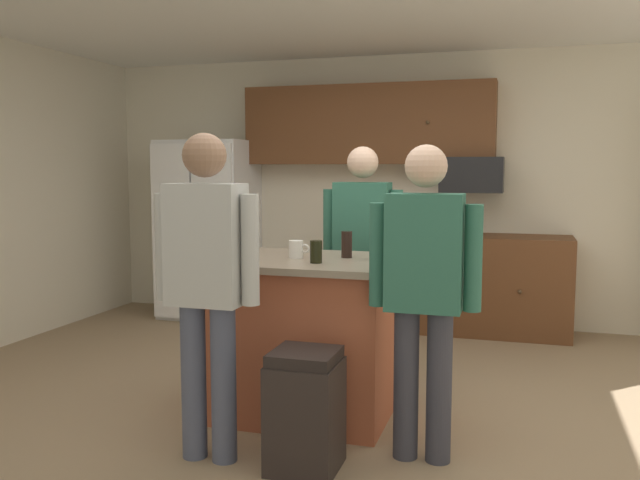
# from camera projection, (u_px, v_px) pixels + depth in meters

# --- Properties ---
(floor) EXTENTS (7.04, 7.04, 0.00)m
(floor) POSITION_uv_depth(u_px,v_px,m) (335.00, 419.00, 4.05)
(floor) COLOR #937A5B
(floor) RESTS_ON ground
(back_wall) EXTENTS (6.40, 0.10, 2.60)m
(back_wall) POSITION_uv_depth(u_px,v_px,m) (411.00, 190.00, 6.57)
(back_wall) COLOR beige
(back_wall) RESTS_ON ground
(cabinet_run_upper) EXTENTS (2.40, 0.38, 0.75)m
(cabinet_run_upper) POSITION_uv_depth(u_px,v_px,m) (368.00, 125.00, 6.43)
(cabinet_run_upper) COLOR brown
(cabinet_run_lower) EXTENTS (1.80, 0.63, 0.90)m
(cabinet_run_lower) POSITION_uv_depth(u_px,v_px,m) (469.00, 283.00, 6.19)
(cabinet_run_lower) COLOR brown
(cabinet_run_lower) RESTS_ON ground
(refrigerator) EXTENTS (0.88, 0.76, 1.78)m
(refrigerator) POSITION_uv_depth(u_px,v_px,m) (208.00, 229.00, 6.80)
(refrigerator) COLOR white
(refrigerator) RESTS_ON ground
(microwave_over_range) EXTENTS (0.56, 0.40, 0.32)m
(microwave_over_range) POSITION_uv_depth(u_px,v_px,m) (472.00, 175.00, 6.10)
(microwave_over_range) COLOR black
(kitchen_island) EXTENTS (1.16, 0.87, 0.97)m
(kitchen_island) POSITION_uv_depth(u_px,v_px,m) (306.00, 336.00, 4.08)
(kitchen_island) COLOR #AD5638
(kitchen_island) RESTS_ON ground
(person_guest_left) EXTENTS (0.57, 0.22, 1.66)m
(person_guest_left) POSITION_uv_depth(u_px,v_px,m) (362.00, 247.00, 4.71)
(person_guest_left) COLOR #383842
(person_guest_left) RESTS_ON ground
(person_guest_by_door) EXTENTS (0.57, 0.22, 1.68)m
(person_guest_by_door) POSITION_uv_depth(u_px,v_px,m) (207.00, 274.00, 3.39)
(person_guest_by_door) COLOR #4C5166
(person_guest_by_door) RESTS_ON ground
(person_elder_center) EXTENTS (0.57, 0.22, 1.63)m
(person_elder_center) POSITION_uv_depth(u_px,v_px,m) (424.00, 282.00, 3.39)
(person_elder_center) COLOR #383842
(person_elder_center) RESTS_ON ground
(glass_short_whisky) EXTENTS (0.07, 0.07, 0.14)m
(glass_short_whisky) POSITION_uv_depth(u_px,v_px,m) (375.00, 248.00, 3.96)
(glass_short_whisky) COLOR black
(glass_short_whisky) RESTS_ON kitchen_island
(tumbler_amber) EXTENTS (0.07, 0.07, 0.16)m
(tumbler_amber) POSITION_uv_depth(u_px,v_px,m) (347.00, 244.00, 4.04)
(tumbler_amber) COLOR black
(tumbler_amber) RESTS_ON kitchen_island
(glass_pilsner) EXTENTS (0.07, 0.07, 0.13)m
(glass_pilsner) POSITION_uv_depth(u_px,v_px,m) (316.00, 252.00, 3.82)
(glass_pilsner) COLOR black
(glass_pilsner) RESTS_ON kitchen_island
(mug_blue_stoneware) EXTENTS (0.13, 0.09, 0.11)m
(mug_blue_stoneware) POSITION_uv_depth(u_px,v_px,m) (296.00, 249.00, 4.03)
(mug_blue_stoneware) COLOR white
(mug_blue_stoneware) RESTS_ON kitchen_island
(mug_ceramic_white) EXTENTS (0.12, 0.08, 0.09)m
(mug_ceramic_white) POSITION_uv_depth(u_px,v_px,m) (244.00, 252.00, 3.95)
(mug_ceramic_white) COLOR white
(mug_ceramic_white) RESTS_ON kitchen_island
(glass_dark_ale) EXTENTS (0.07, 0.07, 0.13)m
(glass_dark_ale) POSITION_uv_depth(u_px,v_px,m) (250.00, 243.00, 4.25)
(glass_dark_ale) COLOR black
(glass_dark_ale) RESTS_ON kitchen_island
(trash_bin) EXTENTS (0.34, 0.34, 0.61)m
(trash_bin) POSITION_uv_depth(u_px,v_px,m) (305.00, 411.00, 3.35)
(trash_bin) COLOR black
(trash_bin) RESTS_ON ground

